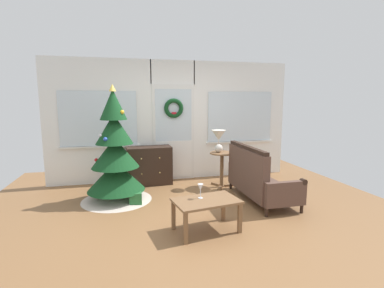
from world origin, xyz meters
name	(u,v)px	position (x,y,z in m)	size (l,w,h in m)	color
ground_plane	(197,214)	(0.00, 0.00, 0.00)	(6.76, 6.76, 0.00)	brown
back_wall_with_door	(173,121)	(0.00, 2.08, 1.28)	(5.20, 0.19, 2.55)	white
christmas_tree	(115,159)	(-1.20, 0.95, 0.72)	(1.20, 1.20, 1.98)	#4C331E
dresser_cabinet	(149,165)	(-0.56, 1.79, 0.39)	(0.91, 0.47, 0.78)	black
settee_sofa	(257,179)	(1.16, 0.39, 0.38)	(0.73, 1.54, 0.96)	black
side_table	(222,162)	(0.83, 1.25, 0.50)	(0.50, 0.48, 0.70)	brown
table_lamp	(219,138)	(0.77, 1.29, 0.98)	(0.28, 0.28, 0.44)	silver
coffee_table	(206,204)	(-0.02, -0.55, 0.36)	(0.91, 0.65, 0.43)	brown
wine_glass	(200,188)	(-0.08, -0.47, 0.57)	(0.08, 0.08, 0.20)	silver
gift_box	(135,198)	(-0.89, 0.66, 0.10)	(0.20, 0.18, 0.20)	#266633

